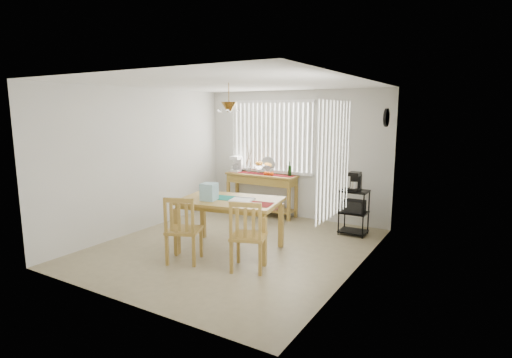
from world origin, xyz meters
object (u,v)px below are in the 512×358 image
Objects in this scene: sideboard at (262,184)px; chair_right at (248,236)px; wire_cart at (354,208)px; dining_table at (230,205)px; cart_items at (355,182)px; chair_left at (183,230)px.

sideboard is 1.56× the size of chair_right.
wire_cart is 2.32m from dining_table.
sideboard is 2.15m from cart_items.
dining_table is 1.70× the size of chair_right.
sideboard is at bearing 97.42° from chair_left.
cart_items reaches higher than chair_left.
dining_table is at bearing -72.66° from sideboard.
wire_cart is 2.48m from chair_right.
wire_cart is 2.43× the size of cart_items.
cart_items reaches higher than dining_table.
sideboard is at bearing 170.51° from wire_cart.
chair_right is at bearing 13.32° from chair_left.
sideboard is at bearing 107.34° from dining_table.
chair_right is (-0.75, -2.36, 0.01)m from wire_cart.
sideboard reaches higher than wire_cart.
cart_items is 2.53m from chair_right.
dining_table is (0.68, -2.17, 0.07)m from sideboard.
wire_cart is 0.80× the size of chair_right.
chair_right is (0.67, -0.55, -0.24)m from dining_table.
chair_right is (1.35, -2.71, -0.17)m from sideboard.
cart_items is 0.33× the size of chair_right.
chair_left is at bearing -123.51° from wire_cart.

